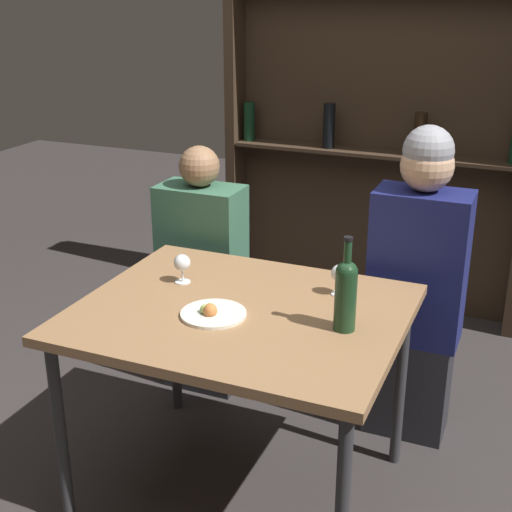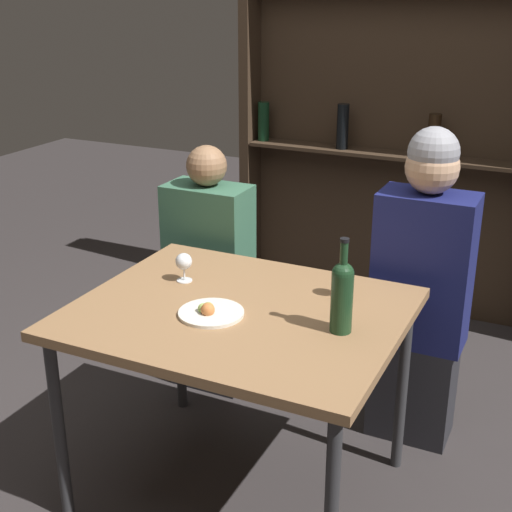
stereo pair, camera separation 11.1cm
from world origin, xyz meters
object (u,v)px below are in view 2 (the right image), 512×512
Objects in this scene: wine_glass_0 at (184,262)px; wine_glass_1 at (340,276)px; wine_bottle at (342,293)px; seated_person_left at (209,278)px; food_plate_0 at (210,312)px; seated_person_right at (421,294)px.

wine_glass_0 is 0.97× the size of wine_glass_1.
seated_person_left reaches higher than wine_bottle.
food_plate_0 is at bearing -135.50° from wine_glass_1.
wine_glass_1 is at bearing 44.50° from food_plate_0.
wine_bottle is at bearing -11.66° from wine_glass_0.
wine_glass_0 is at bearing -167.97° from wine_glass_1.
wine_bottle is 0.73m from seated_person_right.
wine_bottle is at bearing -99.94° from seated_person_right.
wine_glass_0 is at bearing -70.23° from seated_person_left.
seated_person_left is (-0.87, 0.67, -0.36)m from wine_bottle.
seated_person_right reaches higher than wine_glass_1.
seated_person_left is (-0.78, 0.41, -0.30)m from wine_glass_1.
wine_glass_1 is 0.50m from seated_person_right.
wine_glass_0 is 0.08× the size of seated_person_right.
food_plate_0 is (0.23, -0.22, -0.06)m from wine_glass_0.
food_plate_0 is 0.95m from seated_person_right.
wine_glass_0 is at bearing -146.38° from seated_person_right.
wine_glass_1 is 0.09× the size of seated_person_right.
wine_glass_0 is 0.33m from food_plate_0.
wine_bottle reaches higher than wine_glass_1.
wine_glass_0 is at bearing 136.69° from food_plate_0.
seated_person_left is at bearing 152.32° from wine_glass_1.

